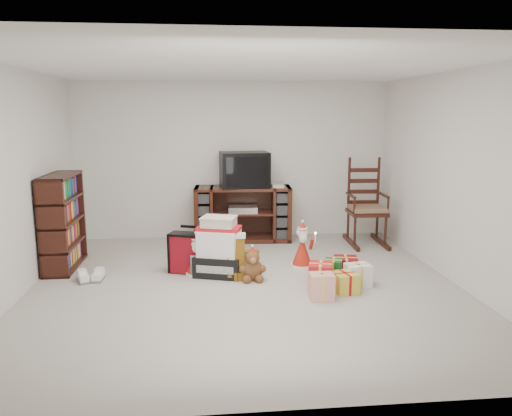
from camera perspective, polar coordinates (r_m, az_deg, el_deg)
The scene contains 13 objects.
room at distance 5.62m, azimuth -1.28°, elevation 3.10°, with size 5.01×5.01×2.51m.
tv_stand at distance 7.93m, azimuth -1.51°, elevation -0.64°, with size 1.54×0.62×0.86m.
bookshelf at distance 6.96m, azimuth -21.21°, elevation -1.64°, with size 0.34×1.01×1.23m.
rocking_chair at distance 7.93m, azimuth 12.39°, elevation -0.60°, with size 0.59×0.94×1.38m.
gift_pile at distance 6.25m, azimuth -4.22°, elevation -4.84°, with size 0.68×0.57×0.73m.
red_suitcase at distance 6.40m, azimuth -7.96°, elevation -5.09°, with size 0.44×0.33×0.60m.
stocking at distance 6.07m, azimuth -2.30°, elevation -5.55°, with size 0.27×0.12×0.59m, color #0D7D14, non-canonical shape.
teddy_bear at distance 6.09m, azimuth -0.43°, elevation -6.73°, with size 0.26×0.23×0.38m.
santa_figurine at distance 6.60m, azimuth 5.30°, elevation -4.77°, with size 0.30×0.29×0.62m.
mrs_claus_figurine at distance 6.31m, azimuth -6.86°, elevation -5.77°, with size 0.27×0.25×0.55m.
sneaker_pair at distance 6.41m, azimuth -18.36°, elevation -7.50°, with size 0.34×0.29×0.10m.
gift_cluster at distance 5.96m, azimuth 9.30°, elevation -7.65°, with size 0.76×1.06×0.26m.
crt_television at distance 7.82m, azimuth -1.32°, elevation 4.41°, with size 0.78×0.59×0.55m.
Camera 1 is at (-0.43, -5.55, 1.99)m, focal length 35.00 mm.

